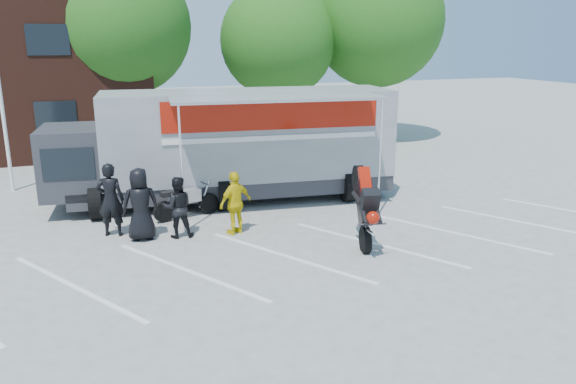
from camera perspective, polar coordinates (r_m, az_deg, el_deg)
ground at (r=12.61m, az=0.71°, el=-8.29°), size 100.00×100.00×0.00m
parking_bay_lines at (r=13.47m, az=-0.85°, el=-6.67°), size 18.09×13.33×0.01m
flagpole at (r=20.85m, az=-27.09°, el=13.73°), size 1.61×0.12×8.00m
tree_left at (r=26.85m, az=-16.58°, el=15.84°), size 6.12×6.12×8.64m
tree_mid at (r=27.35m, az=-1.02°, el=15.12°), size 5.44×5.44×7.68m
tree_right at (r=28.99m, az=9.09°, el=16.80°), size 6.46×6.46×9.12m
transporter_truck at (r=18.29m, az=-5.40°, el=-0.77°), size 11.51×6.53×3.49m
parked_motorcycle at (r=16.66m, az=-10.19°, el=-2.57°), size 2.19×1.23×1.09m
stunt_bike_rider at (r=14.59m, az=7.12°, el=-5.05°), size 1.32×2.05×2.23m
spectator_leather_a at (r=14.86m, az=-14.76°, el=-1.21°), size 0.96×0.66×1.90m
spectator_leather_b at (r=15.37m, az=-17.57°, el=-0.76°), size 0.84×0.70×1.96m
spectator_leather_c at (r=14.87m, az=-11.16°, el=-1.53°), size 0.86×0.72×1.62m
spectator_hivis at (r=14.89m, az=-5.36°, el=-1.11°), size 1.08×0.78×1.70m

